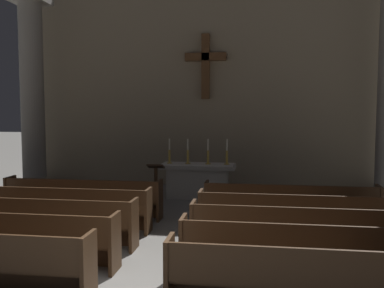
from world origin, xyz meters
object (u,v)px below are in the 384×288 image
Objects in this scene: pew_left_row_5 at (83,198)px; candlestick_outer_right at (227,156)px; pew_left_row_4 at (63,208)px; column_left_third at (32,98)px; pew_right_row_4 at (295,216)px; pew_right_row_5 at (290,204)px; lectern at (156,186)px; pew_right_row_3 at (300,232)px; pew_right_row_2 at (308,252)px; altar at (198,180)px; candlestick_outer_left at (169,155)px; pew_left_row_2 at (5,238)px; candlestick_inner_left at (188,156)px; pew_left_row_3 at (37,221)px; candlestick_inner_right at (208,156)px; pew_right_row_1 at (318,281)px.

candlestick_outer_right is (3.31, 2.66, 0.77)m from pew_left_row_5.
pew_left_row_4 is 0.63× the size of column_left_third.
pew_right_row_4 and pew_right_row_5 have the same top height.
lectern is at bearing 60.06° from pew_left_row_4.
pew_left_row_4 and pew_right_row_4 have the same top height.
pew_right_row_3 is 0.63× the size of column_left_third.
altar is at bearing 112.48° from pew_right_row_2.
altar is 1.11m from candlestick_outer_left.
pew_left_row_2 is 5.03m from pew_right_row_3.
pew_left_row_3 is at bearing -113.99° from candlestick_inner_left.
pew_right_row_2 is 1.75× the size of altar.
pew_right_row_5 is at bearing -58.91° from candlestick_outer_right.
column_left_third is at bearing 157.63° from lectern.
pew_right_row_3 is 5.36m from candlestick_inner_right.
pew_left_row_3 and pew_right_row_4 have the same top height.
pew_left_row_5 is 4.91m from pew_right_row_5.
pew_right_row_2 and pew_right_row_3 have the same top height.
column_left_third is at bearing 132.53° from pew_left_row_5.
column_left_third is at bearing 140.35° from pew_right_row_2.
pew_right_row_3 and pew_right_row_5 have the same top height.
altar is 2.99× the size of candlestick_inner_right.
pew_left_row_5 is 6.57m from pew_right_row_1.
candlestick_inner_right reaches higher than lectern.
lectern is at bearing 72.75° from pew_left_row_2.
pew_right_row_4 is 5.25× the size of candlestick_inner_right.
pew_right_row_2 is 10.63m from column_left_third.
candlestick_inner_right is (2.76, 2.66, 0.77)m from pew_left_row_5.
lectern is (-3.44, 4.73, 0.07)m from pew_right_row_2.
candlestick_outer_left is at bearing 131.37° from pew_right_row_4.
candlestick_outer_left is at bearing -8.06° from column_left_third.
candlestick_inner_left reaches higher than pew_left_row_4.
pew_right_row_2 and pew_right_row_4 have the same top height.
candlestick_outer_right is 2.30m from lectern.
pew_left_row_2 is 1.00× the size of pew_right_row_1.
pew_left_row_5 is 1.75× the size of altar.
candlestick_inner_right is at bearing 107.06° from pew_right_row_1.
pew_right_row_3 is 1.00× the size of pew_right_row_4.
candlestick_inner_right is 1.00× the size of candlestick_outer_right.
pew_left_row_3 and pew_right_row_5 have the same top height.
column_left_third is 8.36× the size of candlestick_outer_right.
lectern is (-3.44, 2.55, 0.07)m from pew_right_row_4.
pew_left_row_5 is at bearing -135.16° from lectern.
candlestick_inner_left is (2.16, 2.66, 0.77)m from pew_left_row_5.
column_left_third is 5.33× the size of lectern.
altar is at bearing 47.31° from pew_left_row_5.
pew_left_row_4 is at bearing 167.48° from pew_right_row_3.
pew_right_row_3 is 5.43m from altar.
pew_left_row_2 is 1.00× the size of pew_right_row_2.
pew_left_row_2 is at bearing -167.48° from pew_right_row_3.
pew_right_row_5 is 5.25× the size of candlestick_inner_right.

